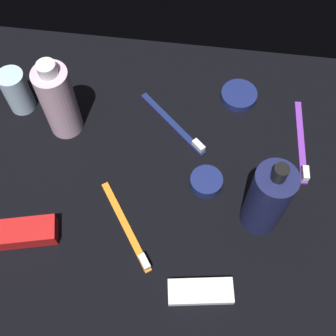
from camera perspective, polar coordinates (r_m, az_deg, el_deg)
name	(u,v)px	position (r cm, az deg, el deg)	size (l,w,h in cm)	color
ground_plane	(168,177)	(81.70, 0.00, -1.17)	(84.00, 64.00, 1.20)	black
lotion_bottle	(267,199)	(72.24, 12.63, -3.89)	(6.58, 6.58, 18.37)	#1A1E49
bodywash_bottle	(58,101)	(82.31, -13.88, 8.38)	(6.21, 6.21, 17.68)	silver
deodorant_stick	(17,91)	(90.25, -18.82, 9.32)	(4.98, 4.98, 9.25)	silver
toothbrush_orange	(128,230)	(76.68, -5.12, -7.97)	(11.23, 15.48, 2.10)	orange
toothbrush_navy	(176,126)	(85.82, 1.05, 5.41)	(14.05, 13.08, 2.10)	navy
toothbrush_purple	(302,145)	(87.27, 16.78, 2.83)	(2.24, 18.04, 2.10)	purple
toothpaste_box_red	(4,235)	(79.95, -20.33, -8.03)	(17.60, 4.40, 3.20)	red
snack_bar_white	(201,291)	(73.62, 4.20, -15.52)	(10.40, 4.00, 1.50)	white
cream_tin_left	(206,182)	(79.73, 4.93, -1.77)	(5.83, 5.83, 2.12)	navy
cream_tin_right	(239,95)	(90.80, 9.08, 9.17)	(7.14, 7.14, 1.64)	navy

